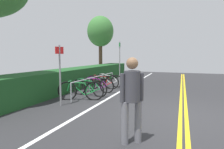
{
  "coord_description": "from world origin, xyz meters",
  "views": [
    {
      "loc": [
        -5.7,
        0.08,
        1.74
      ],
      "look_at": [
        1.81,
        2.84,
        0.94
      ],
      "focal_mm": 30.7,
      "sensor_mm": 36.0,
      "label": 1
    }
  ],
  "objects_px": {
    "bicycle_3": "(102,82)",
    "sign_post_near": "(60,69)",
    "sign_post_far": "(120,59)",
    "pedestrian": "(132,94)",
    "bike_rack": "(96,80)",
    "tree_mid": "(100,32)",
    "bicycle_2": "(97,85)",
    "bicycle_4": "(108,80)",
    "bicycle_1": "(89,88)",
    "bicycle_0": "(81,91)"
  },
  "relations": [
    {
      "from": "bicycle_4",
      "to": "sign_post_far",
      "type": "relative_size",
      "value": 0.7
    },
    {
      "from": "bicycle_3",
      "to": "sign_post_near",
      "type": "relative_size",
      "value": 0.8
    },
    {
      "from": "bike_rack",
      "to": "sign_post_far",
      "type": "height_order",
      "value": "sign_post_far"
    },
    {
      "from": "tree_mid",
      "to": "bicycle_1",
      "type": "bearing_deg",
      "value": -160.18
    },
    {
      "from": "bike_rack",
      "to": "bicycle_4",
      "type": "distance_m",
      "value": 1.69
    },
    {
      "from": "bicycle_2",
      "to": "bicycle_3",
      "type": "distance_m",
      "value": 0.93
    },
    {
      "from": "bicycle_3",
      "to": "pedestrian",
      "type": "bearing_deg",
      "value": -151.7
    },
    {
      "from": "bike_rack",
      "to": "bicycle_1",
      "type": "xyz_separation_m",
      "value": [
        -0.91,
        -0.07,
        -0.21
      ]
    },
    {
      "from": "bicycle_2",
      "to": "sign_post_far",
      "type": "distance_m",
      "value": 3.06
    },
    {
      "from": "bike_rack",
      "to": "bicycle_4",
      "type": "relative_size",
      "value": 2.52
    },
    {
      "from": "bicycle_2",
      "to": "pedestrian",
      "type": "relative_size",
      "value": 0.98
    },
    {
      "from": "bicycle_3",
      "to": "sign_post_near",
      "type": "height_order",
      "value": "sign_post_near"
    },
    {
      "from": "bicycle_0",
      "to": "sign_post_near",
      "type": "distance_m",
      "value": 1.34
    },
    {
      "from": "pedestrian",
      "to": "sign_post_near",
      "type": "relative_size",
      "value": 0.81
    },
    {
      "from": "bicycle_1",
      "to": "bicycle_4",
      "type": "xyz_separation_m",
      "value": [
        2.59,
        0.1,
        -0.01
      ]
    },
    {
      "from": "bicycle_1",
      "to": "pedestrian",
      "type": "height_order",
      "value": "pedestrian"
    },
    {
      "from": "bike_rack",
      "to": "bicycle_2",
      "type": "relative_size",
      "value": 2.68
    },
    {
      "from": "bicycle_2",
      "to": "sign_post_near",
      "type": "height_order",
      "value": "sign_post_near"
    },
    {
      "from": "bicycle_1",
      "to": "tree_mid",
      "type": "relative_size",
      "value": 0.37
    },
    {
      "from": "bicycle_0",
      "to": "pedestrian",
      "type": "bearing_deg",
      "value": -136.36
    },
    {
      "from": "bicycle_1",
      "to": "sign_post_far",
      "type": "height_order",
      "value": "sign_post_far"
    },
    {
      "from": "bicycle_2",
      "to": "bicycle_4",
      "type": "height_order",
      "value": "bicycle_2"
    },
    {
      "from": "pedestrian",
      "to": "tree_mid",
      "type": "height_order",
      "value": "tree_mid"
    },
    {
      "from": "tree_mid",
      "to": "bicycle_2",
      "type": "bearing_deg",
      "value": -157.75
    },
    {
      "from": "bicycle_2",
      "to": "pedestrian",
      "type": "distance_m",
      "value": 5.44
    },
    {
      "from": "bicycle_4",
      "to": "tree_mid",
      "type": "xyz_separation_m",
      "value": [
        4.71,
        2.53,
        3.31
      ]
    },
    {
      "from": "bicycle_1",
      "to": "sign_post_far",
      "type": "xyz_separation_m",
      "value": [
        3.67,
        -0.2,
        1.16
      ]
    },
    {
      "from": "bicycle_0",
      "to": "bicycle_2",
      "type": "distance_m",
      "value": 1.69
    },
    {
      "from": "bicycle_3",
      "to": "bicycle_4",
      "type": "relative_size",
      "value": 0.94
    },
    {
      "from": "bike_rack",
      "to": "bicycle_1",
      "type": "height_order",
      "value": "bike_rack"
    },
    {
      "from": "bicycle_2",
      "to": "tree_mid",
      "type": "height_order",
      "value": "tree_mid"
    },
    {
      "from": "bicycle_4",
      "to": "sign_post_far",
      "type": "xyz_separation_m",
      "value": [
        1.09,
        -0.31,
        1.18
      ]
    },
    {
      "from": "bicycle_2",
      "to": "tree_mid",
      "type": "bearing_deg",
      "value": 22.25
    },
    {
      "from": "bike_rack",
      "to": "bicycle_3",
      "type": "height_order",
      "value": "bike_rack"
    },
    {
      "from": "bicycle_3",
      "to": "sign_post_near",
      "type": "xyz_separation_m",
      "value": [
        -3.57,
        0.06,
        0.91
      ]
    },
    {
      "from": "bicycle_0",
      "to": "sign_post_far",
      "type": "relative_size",
      "value": 0.69
    },
    {
      "from": "sign_post_far",
      "to": "pedestrian",
      "type": "bearing_deg",
      "value": -160.39
    },
    {
      "from": "bicycle_3",
      "to": "pedestrian",
      "type": "height_order",
      "value": "pedestrian"
    },
    {
      "from": "bicycle_0",
      "to": "bicycle_2",
      "type": "height_order",
      "value": "bicycle_0"
    },
    {
      "from": "bike_rack",
      "to": "tree_mid",
      "type": "xyz_separation_m",
      "value": [
        6.38,
        2.56,
        3.09
      ]
    },
    {
      "from": "bicycle_3",
      "to": "bicycle_1",
      "type": "bearing_deg",
      "value": -176.04
    },
    {
      "from": "bicycle_4",
      "to": "pedestrian",
      "type": "relative_size",
      "value": 1.04
    },
    {
      "from": "bike_rack",
      "to": "bicycle_0",
      "type": "relative_size",
      "value": 2.56
    },
    {
      "from": "sign_post_near",
      "to": "bicycle_4",
      "type": "bearing_deg",
      "value": -1.05
    },
    {
      "from": "bicycle_2",
      "to": "pedestrian",
      "type": "xyz_separation_m",
      "value": [
        -4.6,
        -2.84,
        0.64
      ]
    },
    {
      "from": "bicycle_2",
      "to": "sign_post_far",
      "type": "xyz_separation_m",
      "value": [
        2.82,
        -0.2,
        1.17
      ]
    },
    {
      "from": "bicycle_0",
      "to": "bicycle_4",
      "type": "bearing_deg",
      "value": 2.92
    },
    {
      "from": "sign_post_near",
      "to": "tree_mid",
      "type": "bearing_deg",
      "value": 15.06
    },
    {
      "from": "bicycle_1",
      "to": "sign_post_near",
      "type": "xyz_separation_m",
      "value": [
        -1.8,
        0.18,
        0.91
      ]
    },
    {
      "from": "bicycle_2",
      "to": "bicycle_3",
      "type": "relative_size",
      "value": 1.0
    }
  ]
}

